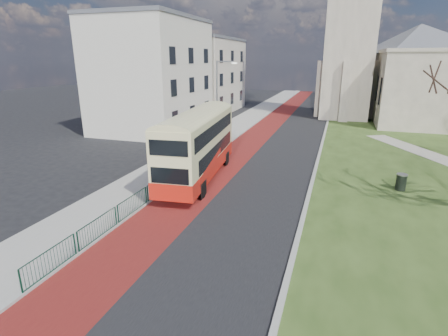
% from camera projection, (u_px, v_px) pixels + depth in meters
% --- Properties ---
extents(ground, '(160.00, 160.00, 0.00)m').
position_uv_depth(ground, '(187.00, 217.00, 19.15)').
color(ground, black).
rests_on(ground, ground).
extents(road_carriageway, '(9.00, 120.00, 0.01)m').
position_uv_depth(road_carriageway, '(277.00, 141.00, 36.83)').
color(road_carriageway, black).
rests_on(road_carriageway, ground).
extents(bus_lane, '(3.40, 120.00, 0.01)m').
position_uv_depth(bus_lane, '(252.00, 139.00, 37.63)').
color(bus_lane, '#591414').
rests_on(bus_lane, ground).
extents(pavement_west, '(4.00, 120.00, 0.12)m').
position_uv_depth(pavement_west, '(219.00, 136.00, 38.75)').
color(pavement_west, gray).
rests_on(pavement_west, ground).
extents(kerb_west, '(0.25, 120.00, 0.13)m').
position_uv_depth(kerb_west, '(236.00, 137.00, 38.15)').
color(kerb_west, '#999993').
rests_on(kerb_west, ground).
extents(kerb_east, '(0.25, 80.00, 0.13)m').
position_uv_depth(kerb_east, '(323.00, 139.00, 37.26)').
color(kerb_east, '#999993').
rests_on(kerb_east, ground).
extents(pedestrian_railing, '(0.07, 24.00, 1.12)m').
position_uv_depth(pedestrian_railing, '(170.00, 179.00, 23.49)').
color(pedestrian_railing, '#0C3523').
rests_on(pedestrian_railing, ground).
extents(gothic_church, '(16.38, 18.00, 40.00)m').
position_uv_depth(gothic_church, '(389.00, 20.00, 45.92)').
color(gothic_church, gray).
rests_on(gothic_church, ground).
extents(street_block_near, '(10.30, 14.30, 13.00)m').
position_uv_depth(street_block_near, '(152.00, 74.00, 41.31)').
color(street_block_near, beige).
rests_on(street_block_near, ground).
extents(street_block_far, '(10.30, 16.30, 11.50)m').
position_uv_depth(street_block_far, '(202.00, 75.00, 56.03)').
color(street_block_far, beige).
rests_on(street_block_far, ground).
extents(streetlamp, '(2.13, 0.18, 8.00)m').
position_uv_depth(streetlamp, '(218.00, 97.00, 35.38)').
color(streetlamp, gray).
rests_on(streetlamp, pavement_west).
extents(bus, '(3.77, 11.50, 4.72)m').
position_uv_depth(bus, '(198.00, 142.00, 24.43)').
color(bus, red).
rests_on(bus, ground).
extents(litter_bin, '(0.69, 0.69, 1.10)m').
position_uv_depth(litter_bin, '(401.00, 182.00, 22.79)').
color(litter_bin, black).
rests_on(litter_bin, grass_green).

